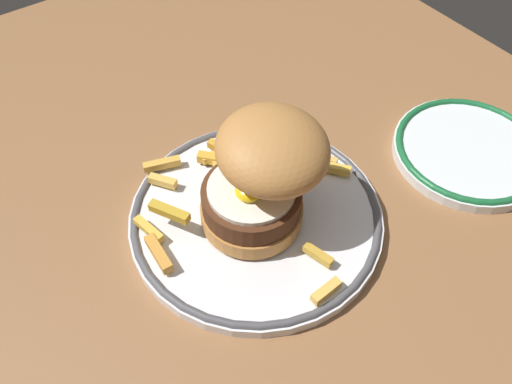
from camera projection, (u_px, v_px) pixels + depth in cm
name	position (u px, v px, depth cm)	size (l,w,h in cm)	color
ground_plane	(252.00, 295.00, 50.66)	(116.40, 98.14, 4.00)	brown
dinner_plate	(256.00, 216.00, 53.17)	(25.46, 25.46, 1.60)	silver
burger	(263.00, 175.00, 47.84)	(11.34, 12.40, 11.96)	#B97939
fries_pile	(239.00, 174.00, 54.82)	(23.30, 22.31, 2.75)	#EBB24A
side_plate	(469.00, 150.00, 58.98)	(16.75, 16.75, 1.60)	white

